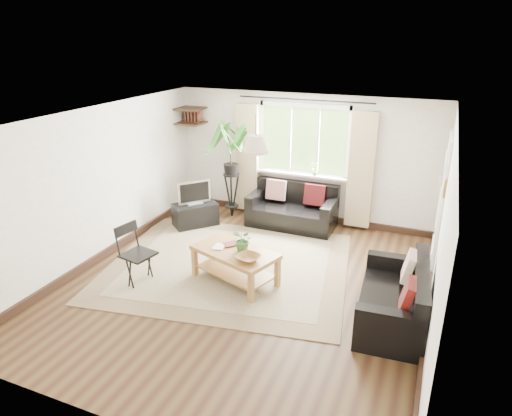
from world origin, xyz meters
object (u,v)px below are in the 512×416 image
at_px(sofa_back, 292,207).
at_px(sofa_right, 393,295).
at_px(coffee_table, 235,266).
at_px(folding_chair, 138,256).
at_px(tv_stand, 195,215).
at_px(palm_stand, 231,170).

bearing_deg(sofa_back, sofa_right, -48.35).
bearing_deg(coffee_table, sofa_right, -3.42).
relative_size(sofa_back, folding_chair, 1.81).
relative_size(sofa_back, tv_stand, 2.00).
height_order(tv_stand, palm_stand, palm_stand).
height_order(tv_stand, folding_chair, folding_chair).
height_order(palm_stand, folding_chair, palm_stand).
bearing_deg(coffee_table, tv_stand, 134.57).
distance_m(sofa_back, palm_stand, 1.38).
bearing_deg(sofa_right, tv_stand, -118.23).
xyz_separation_m(coffee_table, palm_stand, (-1.13, 2.28, 0.69)).
relative_size(sofa_right, folding_chair, 1.77).
bearing_deg(coffee_table, folding_chair, -155.33).
xyz_separation_m(sofa_back, tv_stand, (-1.69, -0.66, -0.16)).
bearing_deg(sofa_back, tv_stand, -158.50).
height_order(sofa_back, coffee_table, sofa_back).
relative_size(tv_stand, folding_chair, 0.91).
bearing_deg(palm_stand, sofa_right, -35.67).
relative_size(sofa_right, palm_stand, 0.83).
relative_size(palm_stand, folding_chair, 2.13).
distance_m(sofa_right, coffee_table, 2.24).
height_order(coffee_table, palm_stand, palm_stand).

